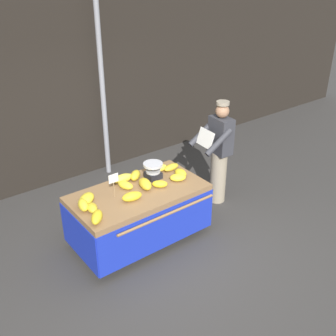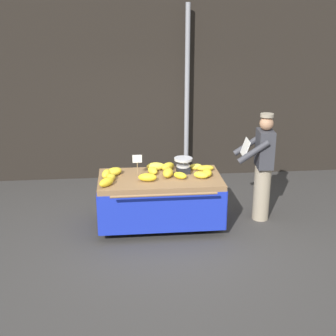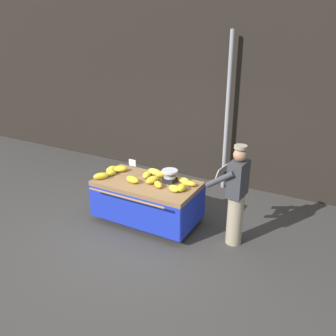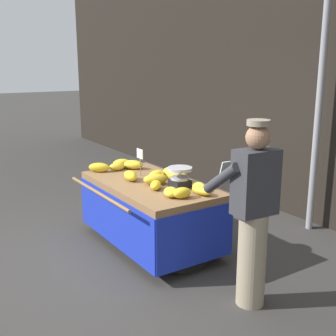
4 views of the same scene
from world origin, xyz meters
TOP-DOWN VIEW (x-y plane):
  - ground_plane at (0.00, 0.00)m, footprint 60.00×60.00m
  - back_wall at (0.00, 2.90)m, footprint 16.00×0.24m
  - street_pole at (0.60, 2.57)m, footprint 0.09×0.09m
  - banana_cart at (-0.09, 0.48)m, footprint 1.86×1.19m
  - weighing_scale at (0.28, 0.65)m, footprint 0.28×0.28m
  - price_sign at (-0.42, 0.54)m, footprint 0.14×0.01m
  - banana_bunch_0 at (-0.88, 0.18)m, footprint 0.27×0.29m
  - banana_bunch_1 at (-0.13, 0.80)m, footprint 0.29×0.14m
  - banana_bunch_2 at (-0.89, 0.52)m, footprint 0.18×0.27m
  - banana_bunch_3 at (-0.19, 0.64)m, footprint 0.19×0.27m
  - banana_bunch_4 at (-0.82, 0.41)m, footprint 0.18×0.23m
  - banana_bunch_5 at (0.06, 0.77)m, footprint 0.27×0.26m
  - banana_bunch_6 at (0.20, 0.38)m, footprint 0.24×0.23m
  - banana_bunch_7 at (-0.78, 0.63)m, footprint 0.33×0.31m
  - banana_bunch_8 at (0.03, 0.48)m, footprint 0.22×0.32m
  - banana_bunch_9 at (0.62, 0.44)m, footprint 0.15×0.22m
  - banana_bunch_10 at (0.64, 0.69)m, footprint 0.28×0.15m
  - banana_bunch_11 at (-0.29, 0.33)m, footprint 0.29×0.19m
  - banana_bunch_12 at (0.52, 0.38)m, footprint 0.27×0.24m
  - banana_bunch_13 at (0.50, 0.76)m, footprint 0.22×0.12m
  - vendor_person at (1.51, 0.59)m, footprint 0.60×0.55m

SIDE VIEW (x-z plane):
  - ground_plane at x=0.00m, z-range 0.00..0.00m
  - banana_cart at x=-0.09m, z-range 0.19..0.99m
  - banana_bunch_10 at x=0.64m, z-range 0.81..0.90m
  - banana_bunch_13 at x=0.50m, z-range 0.81..0.90m
  - banana_bunch_6 at x=0.20m, z-range 0.81..0.91m
  - banana_bunch_12 at x=0.52m, z-range 0.81..0.91m
  - banana_bunch_4 at x=-0.82m, z-range 0.81..0.91m
  - banana_bunch_3 at x=-0.19m, z-range 0.81..0.91m
  - banana_bunch_9 at x=0.62m, z-range 0.81..0.92m
  - banana_bunch_11 at x=-0.29m, z-range 0.81..0.92m
  - banana_bunch_7 at x=-0.78m, z-range 0.81..0.92m
  - banana_bunch_0 at x=-0.88m, z-range 0.81..0.93m
  - banana_bunch_1 at x=-0.13m, z-range 0.81..0.93m
  - banana_bunch_8 at x=0.03m, z-range 0.81..0.93m
  - banana_bunch_5 at x=0.06m, z-range 0.81..0.93m
  - banana_bunch_2 at x=-0.89m, z-range 0.81..0.94m
  - vendor_person at x=1.51m, z-range 0.02..1.73m
  - weighing_scale at x=0.28m, z-range 0.81..1.04m
  - price_sign at x=-0.42m, z-range 0.88..1.22m
  - street_pole at x=0.60m, z-range 0.00..3.32m
  - back_wall at x=0.00m, z-range 0.00..4.20m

